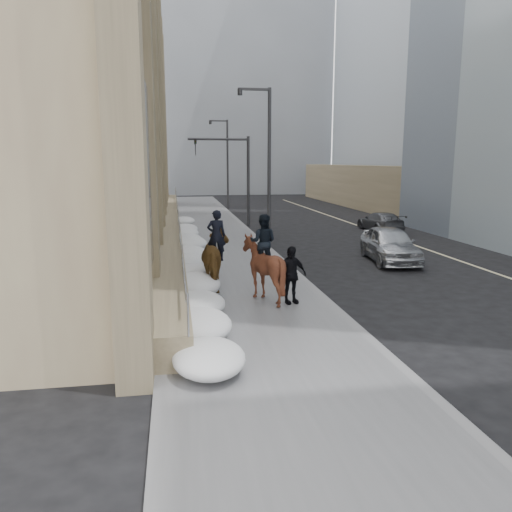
{
  "coord_description": "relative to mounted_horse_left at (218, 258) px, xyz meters",
  "views": [
    {
      "loc": [
        -2.01,
        -11.63,
        4.36
      ],
      "look_at": [
        0.27,
        2.19,
        1.7
      ],
      "focal_mm": 35.0,
      "sensor_mm": 36.0,
      "label": 1
    }
  ],
  "objects": [
    {
      "name": "limestone_building",
      "position": [
        -4.64,
        15.16,
        7.72
      ],
      "size": [
        6.1,
        44.0,
        18.0
      ],
      "color": "tan",
      "rests_on": "ground"
    },
    {
      "name": "car_silver",
      "position": [
        7.93,
        3.94,
        -0.39
      ],
      "size": [
        2.46,
        4.81,
        1.57
      ],
      "primitive_type": "imported",
      "rotation": [
        0.0,
        0.0,
        -0.14
      ],
      "color": "#ADAFB4",
      "rests_on": "ground"
    },
    {
      "name": "bg_building_far",
      "position": [
        -5.38,
        67.19,
        8.82
      ],
      "size": [
        24.0,
        12.0,
        20.0
      ],
      "primitive_type": "cube",
      "color": "gray",
      "rests_on": "ground"
    },
    {
      "name": "snow_bank",
      "position": [
        -0.8,
        3.3,
        -0.71
      ],
      "size": [
        1.7,
        18.1,
        0.76
      ],
      "color": "white",
      "rests_on": "sidewalk"
    },
    {
      "name": "pedestrian",
      "position": [
        2.01,
        -2.16,
        -0.18
      ],
      "size": [
        1.1,
        0.66,
        1.76
      ],
      "primitive_type": "imported",
      "rotation": [
        0.0,
        0.0,
        0.24
      ],
      "color": "black",
      "rests_on": "sidewalk"
    },
    {
      "name": "ground",
      "position": [
        0.62,
        -4.81,
        -1.18
      ],
      "size": [
        140.0,
        140.0,
        0.0
      ],
      "primitive_type": "plane",
      "color": "black",
      "rests_on": "ground"
    },
    {
      "name": "lane_line",
      "position": [
        11.12,
        5.19,
        -1.17
      ],
      "size": [
        0.15,
        70.0,
        0.01
      ],
      "primitive_type": "cube",
      "color": "#BFB78C",
      "rests_on": "ground"
    },
    {
      "name": "mounted_horse_left",
      "position": [
        0.0,
        0.0,
        0.0
      ],
      "size": [
        1.13,
        2.38,
        2.66
      ],
      "rotation": [
        0.0,
        0.0,
        3.17
      ],
      "color": "#4F3517",
      "rests_on": "sidewalk"
    },
    {
      "name": "streetlight_far",
      "position": [
        3.36,
        29.19,
        3.4
      ],
      "size": [
        1.71,
        0.24,
        8.0
      ],
      "color": "#2D2D30",
      "rests_on": "ground"
    },
    {
      "name": "sidewalk",
      "position": [
        0.62,
        5.19,
        -1.12
      ],
      "size": [
        5.0,
        80.0,
        0.12
      ],
      "primitive_type": "cube",
      "color": "#5A5A5D",
      "rests_on": "ground"
    },
    {
      "name": "curb",
      "position": [
        3.24,
        5.19,
        -1.12
      ],
      "size": [
        0.24,
        80.0,
        0.12
      ],
      "primitive_type": "cube",
      "color": "slate",
      "rests_on": "ground"
    },
    {
      "name": "streetlight_mid",
      "position": [
        3.36,
        9.19,
        3.4
      ],
      "size": [
        1.71,
        0.24,
        8.0
      ],
      "color": "#2D2D30",
      "rests_on": "ground"
    },
    {
      "name": "traffic_signal",
      "position": [
        2.69,
        17.19,
        2.82
      ],
      "size": [
        4.1,
        0.22,
        6.0
      ],
      "color": "#2D2D30",
      "rests_on": "ground"
    },
    {
      "name": "bg_building_mid",
      "position": [
        4.62,
        55.19,
        12.82
      ],
      "size": [
        30.0,
        12.0,
        28.0
      ],
      "primitive_type": "cube",
      "color": "slate",
      "rests_on": "ground"
    },
    {
      "name": "car_grey",
      "position": [
        11.49,
        13.3,
        -0.57
      ],
      "size": [
        1.88,
        4.26,
        1.22
      ],
      "primitive_type": "imported",
      "rotation": [
        0.0,
        0.0,
        3.18
      ],
      "color": "#4F5156",
      "rests_on": "ground"
    },
    {
      "name": "mounted_horse_right",
      "position": [
        1.26,
        -1.6,
        0.05
      ],
      "size": [
        2.1,
        2.22,
        2.65
      ],
      "rotation": [
        0.0,
        0.0,
        2.81
      ],
      "color": "#431F13",
      "rests_on": "sidewalk"
    }
  ]
}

